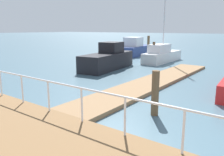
# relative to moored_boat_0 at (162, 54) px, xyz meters

# --- Properties ---
(floating_dock) EXTENTS (14.97, 2.00, 0.18)m
(floating_dock) POSITION_rel_moored_boat_0_xyz_m (-8.79, -3.42, -0.64)
(floating_dock) COLOR #93704C
(floating_dock) RESTS_ON ground_plane
(boardwalk_railing) EXTENTS (0.06, 28.17, 1.08)m
(boardwalk_railing) POSITION_rel_moored_boat_0_xyz_m (-15.92, -0.00, 0.50)
(boardwalk_railing) COLOR white
(boardwalk_railing) RESTS_ON boardwalk
(dock_piling_0) EXTENTS (0.26, 0.26, 2.44)m
(dock_piling_0) POSITION_rel_moored_boat_0_xyz_m (1.39, 2.22, 0.49)
(dock_piling_0) COLOR brown
(dock_piling_0) RESTS_ON ground_plane
(dock_piling_1) EXTENTS (0.28, 0.28, 1.69)m
(dock_piling_1) POSITION_rel_moored_boat_0_xyz_m (-13.18, -5.77, 0.12)
(dock_piling_1) COLOR brown
(dock_piling_1) RESTS_ON ground_plane
(dock_piling_3) EXTENTS (0.25, 0.25, 1.99)m
(dock_piling_3) POSITION_rel_moored_boat_0_xyz_m (-1.53, 0.13, 0.27)
(dock_piling_3) COLOR brown
(dock_piling_3) RESTS_ON ground_plane
(moored_boat_0) EXTENTS (5.84, 1.57, 9.84)m
(moored_boat_0) POSITION_rel_moored_boat_0_xyz_m (0.00, 0.00, 0.00)
(moored_boat_0) COLOR white
(moored_boat_0) RESTS_ON ground_plane
(moored_boat_3) EXTENTS (5.95, 2.60, 2.11)m
(moored_boat_3) POSITION_rel_moored_boat_0_xyz_m (-6.16, 1.82, 0.05)
(moored_boat_3) COLOR black
(moored_boat_3) RESTS_ON ground_plane
(moored_boat_4) EXTENTS (6.62, 2.96, 2.18)m
(moored_boat_4) POSITION_rel_moored_boat_0_xyz_m (3.69, 5.19, 0.04)
(moored_boat_4) COLOR navy
(moored_boat_4) RESTS_ON ground_plane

